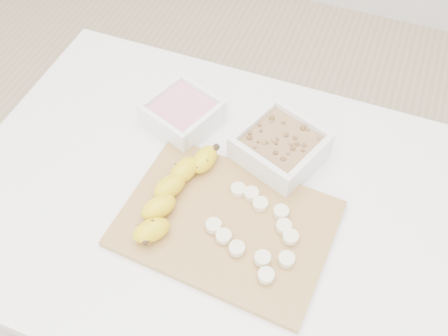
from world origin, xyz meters
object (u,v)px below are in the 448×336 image
(table, at_px, (219,224))
(banana, at_px, (174,193))
(bowl_granola, at_px, (280,148))
(cutting_board, at_px, (226,224))
(bowl_yogurt, at_px, (183,114))

(table, distance_m, banana, 0.15)
(bowl_granola, xyz_separation_m, cutting_board, (-0.04, -0.18, -0.03))
(table, height_order, bowl_yogurt, bowl_yogurt)
(table, height_order, bowl_granola, bowl_granola)
(bowl_granola, distance_m, cutting_board, 0.19)
(table, bearing_deg, cutting_board, -54.47)
(table, distance_m, bowl_yogurt, 0.24)
(bowl_yogurt, relative_size, banana, 0.71)
(banana, bearing_deg, bowl_yogurt, 129.32)
(cutting_board, bearing_deg, banana, 174.93)
(table, relative_size, cutting_board, 2.69)
(bowl_granola, height_order, banana, bowl_granola)
(table, bearing_deg, banana, -150.68)
(table, distance_m, cutting_board, 0.12)
(banana, bearing_deg, bowl_granola, 69.20)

